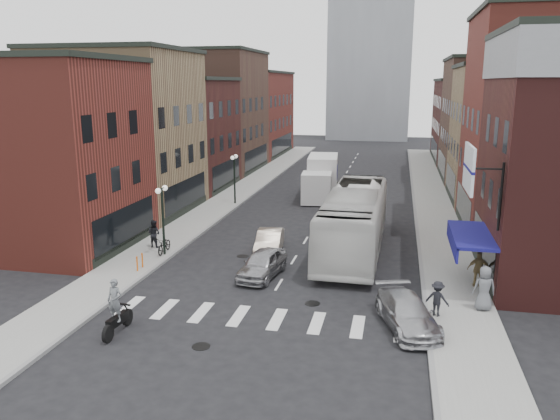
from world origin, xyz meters
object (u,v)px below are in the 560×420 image
Objects in this scene: ped_right_a at (437,299)px; sedan_left_near at (262,264)px; ped_right_b at (479,269)px; billboard_sign at (471,170)px; ped_left_solo at (154,234)px; bike_rack at (140,262)px; motorcycle_rider at (116,309)px; streetlamp_near at (162,207)px; box_truck at (321,178)px; sedan_left_far at (269,242)px; transit_bus at (354,220)px; ped_right_c at (484,288)px; curb_car at (407,313)px; streetlamp_far at (234,170)px; parked_bicycle at (164,245)px.

sedan_left_near is at bearing -2.68° from ped_right_a.
ped_right_b reaches higher than sedan_left_near.
ped_right_b is at bearing 62.92° from billboard_sign.
ped_right_b reaches higher than ped_right_a.
bike_rack is at bearing 115.89° from ped_left_solo.
billboard_sign reaches higher than ped_left_solo.
sedan_left_near is (4.05, 7.66, -0.39)m from motorcycle_rider.
box_truck is (6.47, 18.50, -1.17)m from streetlamp_near.
sedan_left_far is at bearing 78.84° from motorcycle_rider.
transit_bus reaches higher than ped_right_c.
box_truck reaches higher than ped_left_solo.
ped_right_a is at bearing 25.90° from curb_car.
transit_bus reaches higher than sedan_left_near.
sedan_left_near is (6.32, -16.03, -2.22)m from streetlamp_far.
sedan_left_near is 2.27× the size of ped_right_b.
sedan_left_near is (-9.67, 1.47, -5.44)m from billboard_sign.
streetlamp_near reaches higher than ped_right_c.
box_truck reaches higher than ped_right_b.
curb_car reaches higher than parked_bicycle.
streetlamp_near reaches higher than motorcycle_rider.
box_truck is at bearing 113.39° from billboard_sign.
motorcycle_rider reaches higher than bike_rack.
streetlamp_far is 24.56m from ped_right_a.
transit_bus reaches higher than box_truck.
ped_right_c reaches higher than sedan_left_far.
box_truck is 4.20× the size of ped_right_c.
streetlamp_near is at bearing -114.49° from box_truck.
box_truck is 18.91m from ped_left_solo.
box_truck is at bearing -60.18° from ped_right_b.
sedan_left_far is 6.10m from parked_bicycle.
parked_bicycle is at bearing 166.92° from billboard_sign.
ped_left_solo is (-7.51, 3.26, 0.28)m from sedan_left_near.
parked_bicycle is at bearing 108.79° from motorcycle_rider.
ped_left_solo is at bearing -25.11° from ped_right_c.
streetlamp_far is 1.77× the size of motorcycle_rider.
transit_bus reaches higher than ped_right_a.
ped_right_a is 2.28m from ped_right_c.
bike_rack is at bearing 5.92° from ped_right_b.
billboard_sign is 0.90× the size of streetlamp_far.
curb_car is at bearing 62.98° from ped_right_a.
streetlamp_far reaches higher than bike_rack.
box_truck is 15.51m from transit_bus.
sedan_left_near reaches higher than bike_rack.
bike_rack is 22.26m from box_truck.
motorcycle_rider is (2.47, -6.99, 0.53)m from bike_rack.
billboard_sign is at bearing -16.37° from parked_bicycle.
motorcycle_rider is at bearing -113.31° from sedan_left_far.
sedan_left_far is at bearing 151.78° from billboard_sign.
transit_bus is 12.01m from ped_left_solo.
ped_right_a is (8.48, -3.46, 0.22)m from sedan_left_near.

